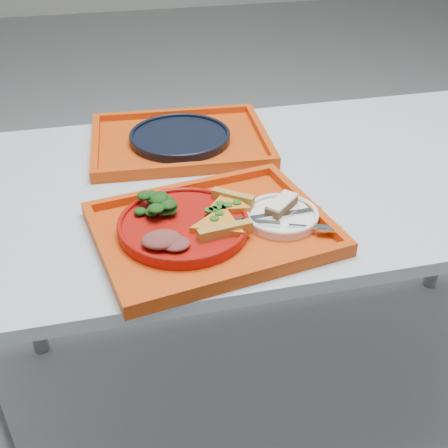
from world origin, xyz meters
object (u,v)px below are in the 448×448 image
Objects in this scene: dinner_plate at (184,227)px; navy_plate at (180,138)px; tray_far at (180,143)px; dessert_bar at (282,205)px; tray_main at (212,232)px.

dinner_plate is 0.41m from navy_plate.
tray_far is 5.45× the size of dessert_bar.
dinner_plate is (-0.06, 0.01, 0.02)m from tray_main.
tray_far is at bearing 81.30° from dinner_plate.
navy_plate is at bearing 79.33° from tray_main.
tray_main is at bearing -87.02° from tray_far.
dinner_plate reaches higher than navy_plate.
dinner_plate is 3.15× the size of dessert_bar.
dessert_bar reaches higher than dinner_plate.
dessert_bar is (0.15, 0.02, 0.03)m from tray_main.
tray_main is at bearing 145.14° from dessert_bar.
navy_plate reaches higher than tray_far.
dinner_plate reaches higher than tray_main.
navy_plate is (0.01, 0.42, 0.01)m from tray_main.
dessert_bar is (0.14, -0.40, 0.03)m from tray_far.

